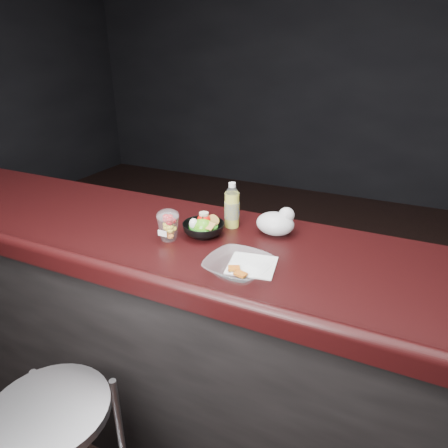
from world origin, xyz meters
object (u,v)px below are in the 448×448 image
Objects in this scene: lemonade_bottle at (232,208)px; green_apple at (203,227)px; snack_bowl at (203,228)px; fruit_cup at (168,224)px; takeout_bowl at (238,267)px.

green_apple is at bearing -115.61° from lemonade_bottle.
snack_bowl is (-0.00, 0.01, -0.01)m from green_apple.
lemonade_bottle is 1.53× the size of fruit_cup.
green_apple is 0.01m from snack_bowl.
lemonade_bottle is 2.27× the size of green_apple.
takeout_bowl is (0.18, -0.34, -0.05)m from lemonade_bottle.
green_apple is 0.36× the size of takeout_bowl.
lemonade_bottle reaches higher than snack_bowl.
fruit_cup is (-0.17, -0.22, -0.02)m from lemonade_bottle.
takeout_bowl is at bearing -41.42° from snack_bowl.
takeout_bowl is (0.25, -0.22, -0.00)m from snack_bowl.
fruit_cup is at bearing -142.57° from green_apple.
green_apple is (0.11, 0.08, -0.03)m from fruit_cup.
snack_bowl is 0.83× the size of takeout_bowl.
fruit_cup is at bearing 160.21° from takeout_bowl.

